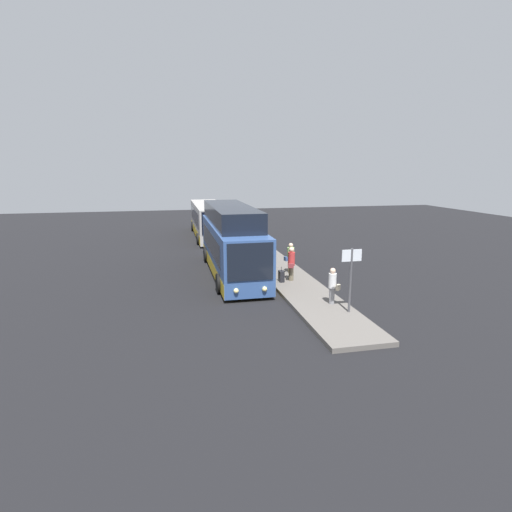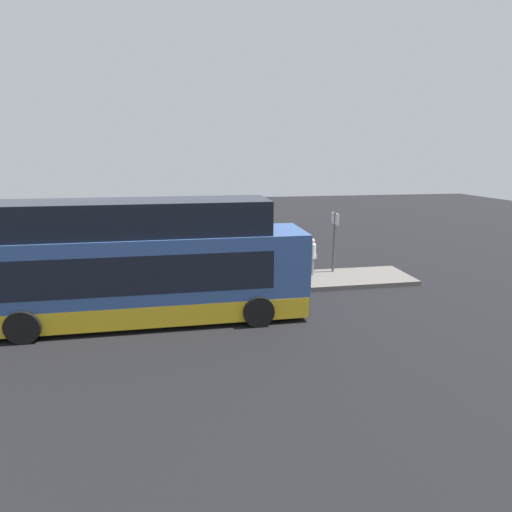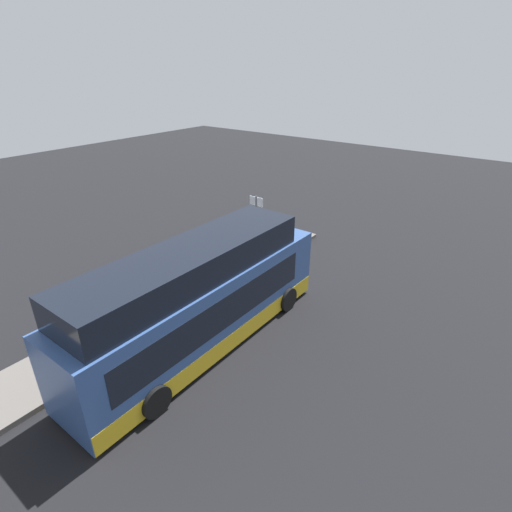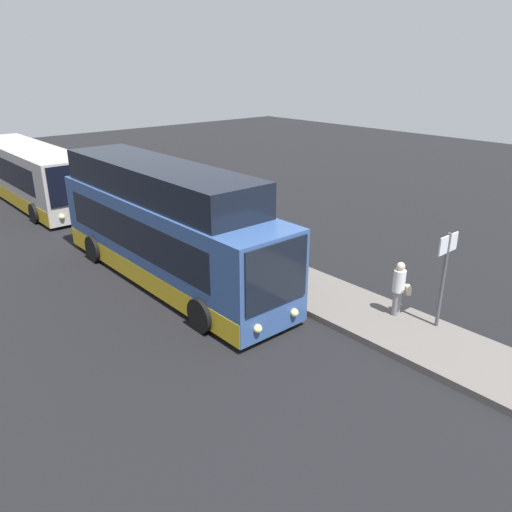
{
  "view_description": "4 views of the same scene",
  "coord_description": "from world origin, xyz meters",
  "px_view_note": "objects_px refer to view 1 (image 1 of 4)",
  "views": [
    {
      "loc": [
        21.7,
        -3.61,
        6.19
      ],
      "look_at": [
        2.65,
        0.55,
        1.89
      ],
      "focal_mm": 28.0,
      "sensor_mm": 36.0,
      "label": 1
    },
    {
      "loc": [
        0.26,
        -13.18,
        5.41
      ],
      "look_at": [
        2.65,
        0.55,
        1.89
      ],
      "focal_mm": 28.0,
      "sensor_mm": 36.0,
      "label": 2
    },
    {
      "loc": [
        -9.75,
        -8.89,
        9.47
      ],
      "look_at": [
        2.65,
        0.55,
        1.89
      ],
      "focal_mm": 28.0,
      "sensor_mm": 36.0,
      "label": 3
    },
    {
      "loc": [
        12.82,
        -8.3,
        7.19
      ],
      "look_at": [
        2.65,
        0.55,
        1.89
      ],
      "focal_mm": 35.0,
      "sensor_mm": 36.0,
      "label": 4
    }
  ],
  "objects_px": {
    "bus_second": "(209,220)",
    "passenger_boarding": "(333,285)",
    "passenger_waiting": "(291,262)",
    "bus_lead": "(232,244)",
    "sign_post": "(351,271)",
    "suitcase": "(281,276)",
    "passenger_with_bags": "(290,257)"
  },
  "relations": [
    {
      "from": "bus_lead",
      "to": "passenger_boarding",
      "type": "height_order",
      "value": "bus_lead"
    },
    {
      "from": "bus_lead",
      "to": "sign_post",
      "type": "bearing_deg",
      "value": 24.58
    },
    {
      "from": "suitcase",
      "to": "sign_post",
      "type": "relative_size",
      "value": 0.3
    },
    {
      "from": "passenger_waiting",
      "to": "suitcase",
      "type": "xyz_separation_m",
      "value": [
        0.13,
        -0.59,
        -0.71
      ]
    },
    {
      "from": "bus_second",
      "to": "suitcase",
      "type": "xyz_separation_m",
      "value": [
        16.79,
        2.2,
        -0.98
      ]
    },
    {
      "from": "bus_lead",
      "to": "suitcase",
      "type": "relative_size",
      "value": 13.1
    },
    {
      "from": "passenger_waiting",
      "to": "bus_lead",
      "type": "bearing_deg",
      "value": -27.33
    },
    {
      "from": "passenger_waiting",
      "to": "passenger_with_bags",
      "type": "relative_size",
      "value": 1.05
    },
    {
      "from": "suitcase",
      "to": "sign_post",
      "type": "bearing_deg",
      "value": 16.94
    },
    {
      "from": "passenger_with_bags",
      "to": "bus_lead",
      "type": "bearing_deg",
      "value": 58.71
    },
    {
      "from": "passenger_with_bags",
      "to": "sign_post",
      "type": "distance_m",
      "value": 6.92
    },
    {
      "from": "bus_lead",
      "to": "passenger_with_bags",
      "type": "distance_m",
      "value": 3.57
    },
    {
      "from": "passenger_boarding",
      "to": "suitcase",
      "type": "height_order",
      "value": "passenger_boarding"
    },
    {
      "from": "suitcase",
      "to": "sign_post",
      "type": "distance_m",
      "value": 5.53
    },
    {
      "from": "bus_lead",
      "to": "passenger_waiting",
      "type": "bearing_deg",
      "value": 43.14
    },
    {
      "from": "suitcase",
      "to": "passenger_boarding",
      "type": "bearing_deg",
      "value": 17.6
    },
    {
      "from": "passenger_waiting",
      "to": "sign_post",
      "type": "relative_size",
      "value": 0.67
    },
    {
      "from": "passenger_boarding",
      "to": "sign_post",
      "type": "xyz_separation_m",
      "value": [
        1.13,
        0.3,
        0.9
      ]
    },
    {
      "from": "bus_lead",
      "to": "passenger_waiting",
      "type": "xyz_separation_m",
      "value": [
        2.98,
        2.79,
        -0.58
      ]
    },
    {
      "from": "bus_lead",
      "to": "bus_second",
      "type": "relative_size",
      "value": 0.94
    },
    {
      "from": "bus_lead",
      "to": "passenger_with_bags",
      "type": "height_order",
      "value": "bus_lead"
    },
    {
      "from": "bus_second",
      "to": "sign_post",
      "type": "height_order",
      "value": "bus_second"
    },
    {
      "from": "bus_lead",
      "to": "passenger_boarding",
      "type": "xyz_separation_m",
      "value": [
        7.06,
        3.45,
        -0.69
      ]
    },
    {
      "from": "bus_second",
      "to": "bus_lead",
      "type": "bearing_deg",
      "value": 0.0
    },
    {
      "from": "passenger_with_bags",
      "to": "sign_post",
      "type": "height_order",
      "value": "sign_post"
    },
    {
      "from": "bus_second",
      "to": "passenger_boarding",
      "type": "relative_size",
      "value": 7.04
    },
    {
      "from": "bus_lead",
      "to": "passenger_boarding",
      "type": "bearing_deg",
      "value": 26.06
    },
    {
      "from": "passenger_with_bags",
      "to": "sign_post",
      "type": "xyz_separation_m",
      "value": [
        6.85,
        0.51,
        0.86
      ]
    },
    {
      "from": "bus_second",
      "to": "sign_post",
      "type": "xyz_separation_m",
      "value": [
        21.88,
        3.75,
        0.52
      ]
    },
    {
      "from": "bus_lead",
      "to": "passenger_waiting",
      "type": "distance_m",
      "value": 4.12
    },
    {
      "from": "passenger_boarding",
      "to": "sign_post",
      "type": "bearing_deg",
      "value": 56.2
    },
    {
      "from": "bus_second",
      "to": "passenger_boarding",
      "type": "xyz_separation_m",
      "value": [
        20.74,
        3.45,
        -0.38
      ]
    }
  ]
}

